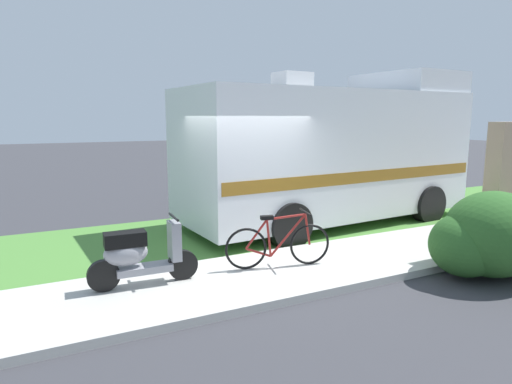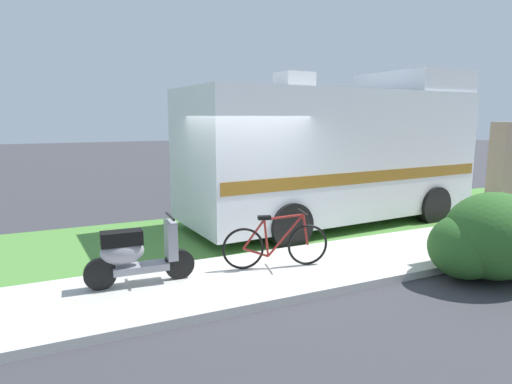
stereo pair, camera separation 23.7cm
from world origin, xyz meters
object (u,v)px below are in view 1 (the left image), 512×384
object	(u,v)px
pickup_truck_near	(301,162)
bottle_green	(486,233)
scooter	(140,254)
bicycle	(278,244)
motorhome_rv	(331,152)

from	to	relation	value
pickup_truck_near	bottle_green	distance (m)	7.19
scooter	bottle_green	size ratio (longest dim) A/B	5.50
bicycle	pickup_truck_near	size ratio (longest dim) A/B	0.30
scooter	bottle_green	xyz separation A→B (m)	(6.58, -0.60, -0.34)
scooter	bottle_green	bearing A→B (deg)	-5.18
scooter	motorhome_rv	bearing A→B (deg)	24.59
bottle_green	scooter	bearing A→B (deg)	174.82
motorhome_rv	bottle_green	bearing A→B (deg)	-59.41
motorhome_rv	scooter	distance (m)	5.51
scooter	pickup_truck_near	world-z (taller)	pickup_truck_near
motorhome_rv	bicycle	distance (m)	3.87
motorhome_rv	bottle_green	distance (m)	3.61
motorhome_rv	pickup_truck_near	xyz separation A→B (m)	(1.93, 4.30, -0.72)
scooter	pickup_truck_near	xyz separation A→B (m)	(6.83, 6.55, 0.39)
motorhome_rv	scooter	size ratio (longest dim) A/B	4.49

